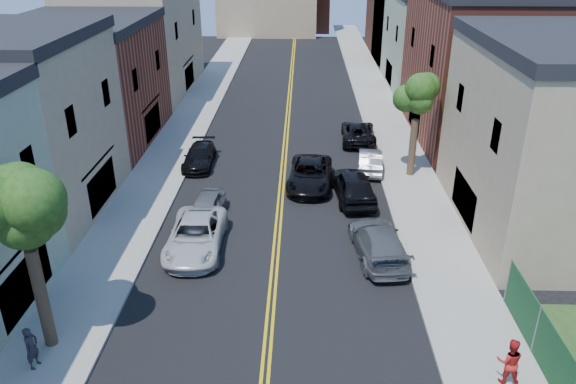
# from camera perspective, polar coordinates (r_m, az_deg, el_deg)

# --- Properties ---
(sidewalk_left) EXTENTS (3.20, 100.00, 0.15)m
(sidewalk_left) POSITION_cam_1_polar(r_m,az_deg,el_deg) (44.94, -10.29, 7.02)
(sidewalk_left) COLOR gray
(sidewalk_left) RESTS_ON ground
(sidewalk_right) EXTENTS (3.20, 100.00, 0.15)m
(sidewalk_right) POSITION_cam_1_polar(r_m,az_deg,el_deg) (44.52, 10.20, 6.85)
(sidewalk_right) COLOR gray
(sidewalk_right) RESTS_ON ground
(curb_left) EXTENTS (0.30, 100.00, 0.15)m
(curb_left) POSITION_cam_1_polar(r_m,az_deg,el_deg) (44.62, -8.07, 7.04)
(curb_left) COLOR gray
(curb_left) RESTS_ON ground
(curb_right) EXTENTS (0.30, 100.00, 0.15)m
(curb_right) POSITION_cam_1_polar(r_m,az_deg,el_deg) (44.29, 7.95, 6.91)
(curb_right) COLOR gray
(curb_right) RESTS_ON ground
(bldg_left_tan_near) EXTENTS (9.00, 10.00, 9.00)m
(bldg_left_tan_near) POSITION_cam_1_polar(r_m,az_deg,el_deg) (32.18, -26.84, 5.64)
(bldg_left_tan_near) COLOR #998466
(bldg_left_tan_near) RESTS_ON ground
(bldg_left_brick) EXTENTS (9.00, 12.00, 8.00)m
(bldg_left_brick) POSITION_cam_1_polar(r_m,az_deg,el_deg) (41.91, -20.09, 10.17)
(bldg_left_brick) COLOR brown
(bldg_left_brick) RESTS_ON ground
(bldg_left_tan_far) EXTENTS (9.00, 16.00, 9.50)m
(bldg_left_tan_far) POSITION_cam_1_polar(r_m,az_deg,el_deg) (54.74, -15.12, 14.88)
(bldg_left_tan_far) COLOR #998466
(bldg_left_tan_far) RESTS_ON ground
(bldg_right_tan) EXTENTS (9.00, 12.00, 9.00)m
(bldg_right_tan) POSITION_cam_1_polar(r_m,az_deg,el_deg) (30.29, 26.56, 4.58)
(bldg_right_tan) COLOR #998466
(bldg_right_tan) RESTS_ON ground
(bldg_right_brick) EXTENTS (9.00, 14.00, 10.00)m
(bldg_right_brick) POSITION_cam_1_polar(r_m,az_deg,el_deg) (42.74, 19.37, 11.94)
(bldg_right_brick) COLOR brown
(bldg_right_brick) RESTS_ON ground
(bldg_right_palegrn) EXTENTS (9.00, 12.00, 8.50)m
(bldg_right_palegrn) POSITION_cam_1_polar(r_m,az_deg,el_deg) (56.13, 15.20, 14.59)
(bldg_right_palegrn) COLOR gray
(bldg_right_palegrn) RESTS_ON ground
(tree_left_mid) EXTENTS (5.20, 5.20, 9.29)m
(tree_left_mid) POSITION_cam_1_polar(r_m,az_deg,el_deg) (19.61, -26.12, 0.84)
(tree_left_mid) COLOR #3C291E
(tree_left_mid) RESTS_ON sidewalk_left
(tree_right_far) EXTENTS (4.40, 4.40, 8.03)m
(tree_right_far) POSITION_cam_1_polar(r_m,az_deg,el_deg) (33.51, 13.31, 10.64)
(tree_right_far) COLOR #3C291E
(tree_right_far) RESTS_ON sidewalk_right
(white_pickup) EXTENTS (2.60, 5.50, 1.52)m
(white_pickup) POSITION_cam_1_polar(r_m,az_deg,el_deg) (26.71, -9.45, -4.44)
(white_pickup) COLOR silver
(white_pickup) RESTS_ON ground
(grey_car_left) EXTENTS (1.89, 4.11, 1.37)m
(grey_car_left) POSITION_cam_1_polar(r_m,az_deg,el_deg) (29.32, -8.43, -1.69)
(grey_car_left) COLOR #585A5F
(grey_car_left) RESTS_ON ground
(black_car_left) EXTENTS (1.85, 4.45, 1.28)m
(black_car_left) POSITION_cam_1_polar(r_m,az_deg,el_deg) (36.32, -9.09, 3.63)
(black_car_left) COLOR black
(black_car_left) RESTS_ON ground
(grey_car_right) EXTENTS (2.68, 5.43, 1.52)m
(grey_car_right) POSITION_cam_1_polar(r_m,az_deg,el_deg) (26.18, 9.27, -5.08)
(grey_car_right) COLOR #515458
(grey_car_right) RESTS_ON ground
(black_car_right) EXTENTS (2.57, 5.23, 1.72)m
(black_car_right) POSITION_cam_1_polar(r_m,az_deg,el_deg) (31.42, 6.72, 0.68)
(black_car_right) COLOR black
(black_car_right) RESTS_ON ground
(silver_car_right) EXTENTS (1.77, 4.17, 1.34)m
(silver_car_right) POSITION_cam_1_polar(r_m,az_deg,el_deg) (35.47, 8.42, 3.19)
(silver_car_right) COLOR #97989E
(silver_car_right) RESTS_ON ground
(dark_car_right_far) EXTENTS (2.50, 5.11, 1.40)m
(dark_car_right_far) POSITION_cam_1_polar(r_m,az_deg,el_deg) (40.47, 7.22, 6.11)
(dark_car_right_far) COLOR black
(dark_car_right_far) RESTS_ON ground
(black_suv_lane) EXTENTS (2.87, 5.56, 1.50)m
(black_suv_lane) POSITION_cam_1_polar(r_m,az_deg,el_deg) (32.94, 2.26, 1.83)
(black_suv_lane) COLOR black
(black_suv_lane) RESTS_ON ground
(pedestrian_left) EXTENTS (0.49, 0.65, 1.60)m
(pedestrian_left) POSITION_cam_1_polar(r_m,az_deg,el_deg) (21.52, -24.81, -14.29)
(pedestrian_left) COLOR #23232A
(pedestrian_left) RESTS_ON sidewalk_left
(pedestrian_right) EXTENTS (0.96, 0.81, 1.73)m
(pedestrian_right) POSITION_cam_1_polar(r_m,az_deg,el_deg) (20.41, 21.77, -15.85)
(pedestrian_right) COLOR red
(pedestrian_right) RESTS_ON sidewalk_right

